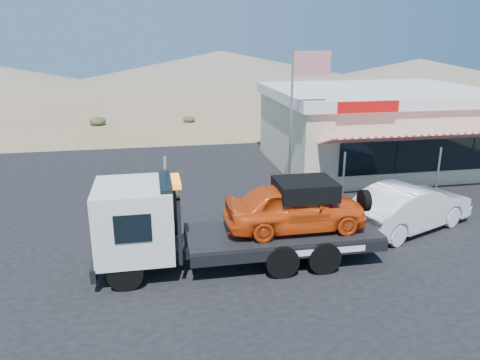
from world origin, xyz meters
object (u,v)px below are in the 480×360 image
(tow_truck, at_px, (232,218))
(flagpole, at_px, (297,108))
(white_sedan, at_px, (409,207))
(jerky_store, at_px, (375,127))

(tow_truck, height_order, flagpole, flagpole)
(white_sedan, relative_size, jerky_store, 0.47)
(tow_truck, height_order, white_sedan, tow_truck)
(tow_truck, relative_size, white_sedan, 1.65)
(white_sedan, height_order, flagpole, flagpole)
(white_sedan, xyz_separation_m, flagpole, (-2.95, 3.66, 2.94))
(tow_truck, relative_size, jerky_store, 0.77)
(tow_truck, xyz_separation_m, white_sedan, (6.39, 1.40, -0.63))
(tow_truck, xyz_separation_m, jerky_store, (9.01, 9.53, 0.54))
(jerky_store, distance_m, flagpole, 7.36)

